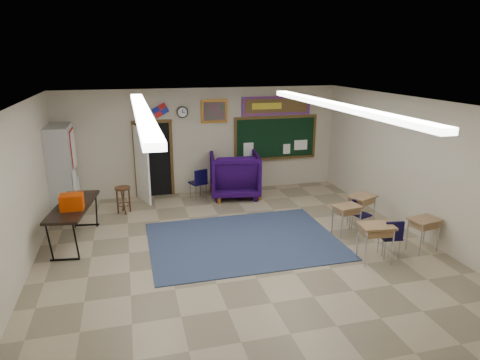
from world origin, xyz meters
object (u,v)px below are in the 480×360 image
object	(u,v)px
student_desk_front_right	(361,209)
wooden_stool	(123,200)
student_desk_front_left	(346,218)
wingback_armchair	(235,175)
folding_table	(75,222)

from	to	relation	value
student_desk_front_right	wooden_stool	world-z (taller)	student_desk_front_right
student_desk_front_left	wooden_stool	bearing A→B (deg)	142.09
wingback_armchair	wooden_stool	xyz separation A→B (m)	(-3.06, -0.62, -0.28)
folding_table	wooden_stool	size ratio (longest dim) A/B	3.08
student_desk_front_left	student_desk_front_right	world-z (taller)	student_desk_front_right
wingback_armchair	student_desk_front_left	distance (m)	3.74
student_desk_front_right	folding_table	world-z (taller)	folding_table
student_desk_front_left	folding_table	world-z (taller)	folding_table
folding_table	wooden_stool	world-z (taller)	folding_table
wingback_armchair	folding_table	xyz separation A→B (m)	(-4.06, -2.18, -0.17)
wingback_armchair	wooden_stool	size ratio (longest dim) A/B	2.02
student_desk_front_left	wooden_stool	distance (m)	5.48
student_desk_front_right	folding_table	xyz separation A→B (m)	(-6.37, 0.73, 0.05)
student_desk_front_left	wooden_stool	xyz separation A→B (m)	(-4.77, 2.70, -0.03)
student_desk_front_left	student_desk_front_right	bearing A→B (deg)	25.83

